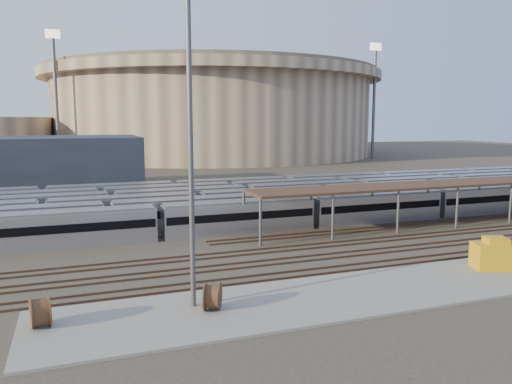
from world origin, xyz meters
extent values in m
plane|color=#383026|center=(0.00, 0.00, 0.00)|extent=(420.00, 420.00, 0.00)
cube|color=gray|center=(-5.00, -15.00, 0.10)|extent=(50.00, 9.00, 0.20)
cube|color=#A7A6AB|center=(1.28, 8.00, 1.80)|extent=(112.00, 2.90, 3.60)
cube|color=#A7A6AB|center=(-3.92, 12.20, 1.80)|extent=(112.00, 2.90, 3.60)
cube|color=#A7A6AB|center=(7.79, 16.40, 1.80)|extent=(112.00, 2.90, 3.60)
cube|color=#A7A6AB|center=(-2.84, 20.60, 1.80)|extent=(112.00, 2.90, 3.60)
cube|color=#A7A6AB|center=(-3.97, 24.80, 1.80)|extent=(112.00, 2.90, 3.60)
cube|color=#A7A6AB|center=(7.11, 29.00, 1.80)|extent=(112.00, 2.90, 3.60)
cylinder|color=#505055|center=(-8.00, 1.30, 2.50)|extent=(0.30, 0.30, 5.00)
cylinder|color=#505055|center=(-8.00, 6.70, 2.50)|extent=(0.30, 0.30, 5.00)
cylinder|color=#505055|center=(0.57, 1.30, 2.50)|extent=(0.30, 0.30, 5.00)
cylinder|color=#505055|center=(0.57, 6.70, 2.50)|extent=(0.30, 0.30, 5.00)
cylinder|color=#505055|center=(9.14, 1.30, 2.50)|extent=(0.30, 0.30, 5.00)
cylinder|color=#505055|center=(9.14, 6.70, 2.50)|extent=(0.30, 0.30, 5.00)
cylinder|color=#505055|center=(17.71, 1.30, 2.50)|extent=(0.30, 0.30, 5.00)
cylinder|color=#505055|center=(17.71, 6.70, 2.50)|extent=(0.30, 0.30, 5.00)
cylinder|color=#505055|center=(26.29, 1.30, 2.50)|extent=(0.30, 0.30, 5.00)
cylinder|color=#505055|center=(26.29, 6.70, 2.50)|extent=(0.30, 0.30, 5.00)
cube|color=#392717|center=(22.00, 4.00, 5.15)|extent=(60.00, 6.00, 0.30)
cube|color=#4C3323|center=(0.00, -1.75, 0.09)|extent=(170.00, 0.12, 0.18)
cube|color=#4C3323|center=(0.00, -0.25, 0.09)|extent=(170.00, 0.12, 0.18)
cube|color=#4C3323|center=(0.00, -5.75, 0.09)|extent=(170.00, 0.12, 0.18)
cube|color=#4C3323|center=(0.00, -4.25, 0.09)|extent=(170.00, 0.12, 0.18)
cube|color=#4C3323|center=(0.00, -9.75, 0.09)|extent=(170.00, 0.12, 0.18)
cube|color=#4C3323|center=(0.00, -8.25, 0.09)|extent=(170.00, 0.12, 0.18)
cylinder|color=tan|center=(25.00, 140.00, 14.00)|extent=(116.00, 116.00, 28.00)
cylinder|color=tan|center=(25.00, 140.00, 29.50)|extent=(124.00, 124.00, 3.00)
cylinder|color=brown|center=(25.00, 140.00, 31.75)|extent=(120.00, 120.00, 1.50)
cube|color=#1E232D|center=(-35.00, 55.00, 5.00)|extent=(42.00, 20.00, 10.00)
cylinder|color=#505055|center=(-30.00, 110.00, 18.00)|extent=(1.00, 1.00, 36.00)
cube|color=#FFF2CC|center=(-30.00, 110.00, 37.20)|extent=(4.00, 0.60, 2.40)
cylinder|color=#505055|center=(70.00, 100.00, 18.00)|extent=(1.00, 1.00, 36.00)
cube|color=#FFF2CC|center=(70.00, 100.00, 37.20)|extent=(4.00, 0.60, 2.40)
cylinder|color=#505055|center=(-10.00, 160.00, 18.00)|extent=(1.00, 1.00, 36.00)
cube|color=#FFF2CC|center=(-10.00, 160.00, 37.20)|extent=(4.00, 0.60, 2.40)
cylinder|color=brown|center=(-17.53, -14.71, 1.15)|extent=(1.73, 2.16, 1.90)
cylinder|color=brown|center=(-28.50, -13.80, 1.16)|extent=(1.36, 2.07, 1.93)
cylinder|color=#505055|center=(-18.61, -13.55, 11.35)|extent=(0.36, 0.36, 22.29)
cube|color=#C19112|center=(8.25, -13.97, 1.33)|extent=(4.18, 3.35, 2.27)
camera|label=1|loc=(-26.02, -46.63, 13.20)|focal=35.00mm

